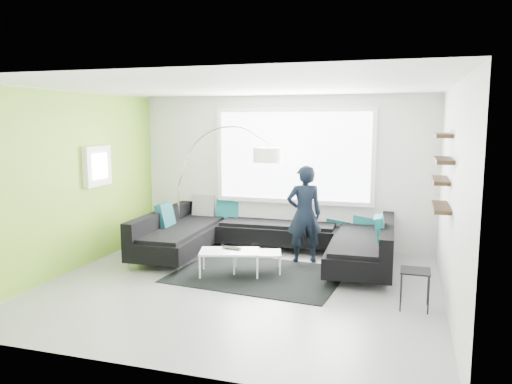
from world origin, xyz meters
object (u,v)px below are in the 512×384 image
(side_table, at_px, (415,289))
(laptop, at_px, (230,249))
(coffee_table, at_px, (244,261))
(person, at_px, (304,214))
(arc_lamp, at_px, (178,186))
(sectional_sofa, at_px, (268,237))

(side_table, height_order, laptop, side_table)
(coffee_table, height_order, person, person)
(person, bearing_deg, arc_lamp, -34.45)
(side_table, xyz_separation_m, person, (-1.75, 1.64, 0.56))
(side_table, bearing_deg, arc_lamp, 153.98)
(sectional_sofa, bearing_deg, laptop, -111.51)
(side_table, bearing_deg, sectional_sofa, 145.61)
(sectional_sofa, xyz_separation_m, person, (0.61, 0.02, 0.42))
(sectional_sofa, distance_m, arc_lamp, 2.07)
(coffee_table, xyz_separation_m, arc_lamp, (-1.73, 1.32, 0.94))
(arc_lamp, relative_size, person, 1.39)
(arc_lamp, height_order, laptop, arc_lamp)
(arc_lamp, bearing_deg, sectional_sofa, -1.19)
(side_table, distance_m, person, 2.46)
(coffee_table, xyz_separation_m, person, (0.76, 0.89, 0.62))
(person, xyz_separation_m, laptop, (-0.95, -0.96, -0.42))
(arc_lamp, bearing_deg, person, 2.60)
(side_table, bearing_deg, coffee_table, 163.45)
(sectional_sofa, xyz_separation_m, coffee_table, (-0.15, -0.87, -0.20))
(arc_lamp, xyz_separation_m, side_table, (4.24, -2.07, -0.88))
(arc_lamp, xyz_separation_m, person, (2.49, -0.43, -0.32))
(coffee_table, xyz_separation_m, laptop, (-0.19, -0.07, 0.20))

